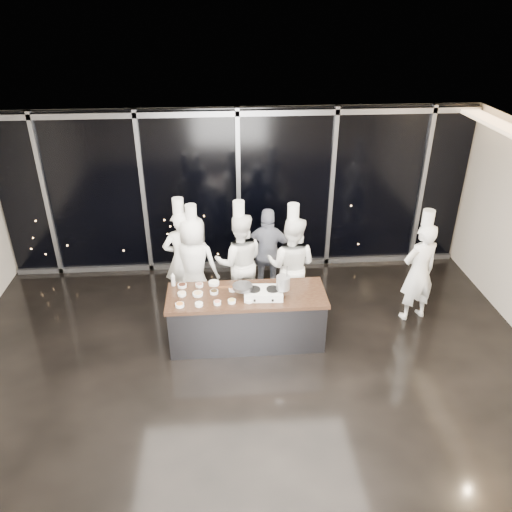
{
  "coord_description": "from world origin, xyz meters",
  "views": [
    {
      "loc": [
        -0.34,
        -5.58,
        5.07
      ],
      "look_at": [
        0.17,
        1.2,
        1.4
      ],
      "focal_mm": 35.0,
      "sensor_mm": 36.0,
      "label": 1
    }
  ],
  "objects": [
    {
      "name": "ground",
      "position": [
        0.0,
        0.0,
        0.0
      ],
      "size": [
        9.0,
        9.0,
        0.0
      ],
      "primitive_type": "plane",
      "color": "black",
      "rests_on": "ground"
    },
    {
      "name": "chef_side",
      "position": [
        2.9,
        1.37,
        0.91
      ],
      "size": [
        0.74,
        0.59,
        2.01
      ],
      "rotation": [
        0.0,
        0.0,
        3.42
      ],
      "color": "white",
      "rests_on": "ground"
    },
    {
      "name": "chef_right",
      "position": [
        0.81,
        1.75,
        0.9
      ],
      "size": [
        1.06,
        0.95,
        2.02
      ],
      "rotation": [
        0.0,
        0.0,
        2.76
      ],
      "color": "white",
      "rests_on": "ground"
    },
    {
      "name": "squeeze_bottle",
      "position": [
        -1.14,
        1.24,
        1.01
      ],
      "size": [
        0.06,
        0.06,
        0.24
      ],
      "color": "silver",
      "rests_on": "demo_counter"
    },
    {
      "name": "guest",
      "position": [
        0.47,
        2.28,
        0.86
      ],
      "size": [
        1.06,
        0.58,
        1.72
      ],
      "rotation": [
        0.0,
        0.0,
        2.98
      ],
      "color": "#161F3E",
      "rests_on": "ground"
    },
    {
      "name": "prep_bowls",
      "position": [
        -0.61,
        0.92,
        0.93
      ],
      "size": [
        1.16,
        0.73,
        0.05
      ],
      "color": "white",
      "rests_on": "demo_counter"
    },
    {
      "name": "chef_far_left",
      "position": [
        -1.05,
        2.14,
        0.91
      ],
      "size": [
        0.75,
        0.61,
        2.02
      ],
      "rotation": [
        0.0,
        0.0,
        3.46
      ],
      "color": "white",
      "rests_on": "ground"
    },
    {
      "name": "chef_center",
      "position": [
        -0.06,
        1.93,
        0.9
      ],
      "size": [
        0.88,
        0.69,
        2.02
      ],
      "rotation": [
        0.0,
        0.0,
        3.16
      ],
      "color": "white",
      "rests_on": "ground"
    },
    {
      "name": "frying_pan",
      "position": [
        -0.07,
        0.85,
        1.07
      ],
      "size": [
        0.54,
        0.32,
        0.05
      ],
      "rotation": [
        0.0,
        0.0,
        -0.06
      ],
      "color": "gray",
      "rests_on": "stove"
    },
    {
      "name": "demo_counter",
      "position": [
        0.0,
        0.9,
        0.45
      ],
      "size": [
        2.46,
        0.86,
        0.9
      ],
      "color": "#36353A",
      "rests_on": "ground"
    },
    {
      "name": "window_wall",
      "position": [
        0.0,
        3.43,
        1.6
      ],
      "size": [
        8.9,
        0.11,
        3.2
      ],
      "color": "black",
      "rests_on": "ground"
    },
    {
      "name": "room_shell",
      "position": [
        0.18,
        0.0,
        2.25
      ],
      "size": [
        9.02,
        7.02,
        3.21
      ],
      "color": "beige",
      "rests_on": "ground"
    },
    {
      "name": "stock_pot",
      "position": [
        0.55,
        0.79,
        1.14
      ],
      "size": [
        0.22,
        0.22,
        0.21
      ],
      "primitive_type": "cylinder",
      "rotation": [
        0.0,
        0.0,
        -0.06
      ],
      "color": "silver",
      "rests_on": "stove"
    },
    {
      "name": "stove",
      "position": [
        0.25,
        0.81,
        0.96
      ],
      "size": [
        0.6,
        0.4,
        0.14
      ],
      "rotation": [
        0.0,
        0.0,
        -0.06
      ],
      "color": "white",
      "rests_on": "demo_counter"
    },
    {
      "name": "chef_left",
      "position": [
        -0.84,
        1.99,
        0.87
      ],
      "size": [
        0.98,
        0.8,
        1.95
      ],
      "rotation": [
        0.0,
        0.0,
        2.8
      ],
      "color": "white",
      "rests_on": "ground"
    }
  ]
}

